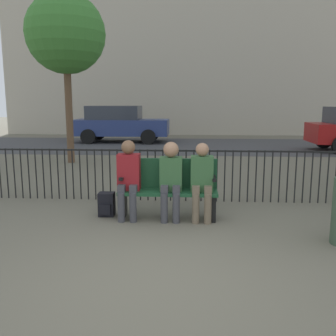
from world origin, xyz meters
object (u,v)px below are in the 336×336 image
object	(u,v)px
seated_person_0	(128,175)
seated_person_2	(202,178)
tree_0	(66,34)
park_bench	(168,187)
seated_person_1	(171,176)
backpack	(107,205)
parked_car_1	(120,123)

from	to	relation	value
seated_person_0	seated_person_2	xyz separation A→B (m)	(1.12, -0.00, -0.02)
tree_0	park_bench	bearing A→B (deg)	-58.00
seated_person_1	tree_0	xyz separation A→B (m)	(-3.31, 5.35, 3.00)
park_bench	tree_0	size ratio (longest dim) A/B	0.31
seated_person_1	tree_0	bearing A→B (deg)	121.75
seated_person_1	tree_0	size ratio (longest dim) A/B	0.25
seated_person_2	backpack	world-z (taller)	seated_person_2
tree_0	seated_person_2	bearing A→B (deg)	-54.74
tree_0	seated_person_0	bearing A→B (deg)	-63.58
tree_0	parked_car_1	xyz separation A→B (m)	(0.37, 5.78, -2.85)
seated_person_1	park_bench	bearing A→B (deg)	110.31
park_bench	seated_person_2	size ratio (longest dim) A/B	1.28
parked_car_1	seated_person_2	bearing A→B (deg)	-72.96
seated_person_0	parked_car_1	world-z (taller)	parked_car_1
seated_person_0	seated_person_1	world-z (taller)	seated_person_0
tree_0	parked_car_1	size ratio (longest dim) A/B	1.15
backpack	seated_person_0	bearing A→B (deg)	-16.81
seated_person_1	tree_0	world-z (taller)	tree_0
park_bench	tree_0	xyz separation A→B (m)	(-3.26, 5.22, 3.20)
park_bench	seated_person_2	distance (m)	0.56
seated_person_0	seated_person_1	xyz separation A→B (m)	(0.65, -0.00, 0.00)
seated_person_0	seated_person_2	distance (m)	1.12
seated_person_0	parked_car_1	xyz separation A→B (m)	(-2.29, 11.13, 0.16)
seated_person_2	park_bench	bearing A→B (deg)	166.21
park_bench	backpack	xyz separation A→B (m)	(-0.99, -0.01, -0.30)
seated_person_2	seated_person_1	bearing A→B (deg)	179.87
seated_person_1	parked_car_1	xyz separation A→B (m)	(-2.94, 11.13, 0.15)
park_bench	seated_person_0	xyz separation A→B (m)	(-0.61, -0.13, 0.20)
park_bench	seated_person_0	world-z (taller)	seated_person_0
backpack	parked_car_1	size ratio (longest dim) A/B	0.09
seated_person_1	parked_car_1	bearing A→B (deg)	104.80
parked_car_1	backpack	bearing A→B (deg)	-80.18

